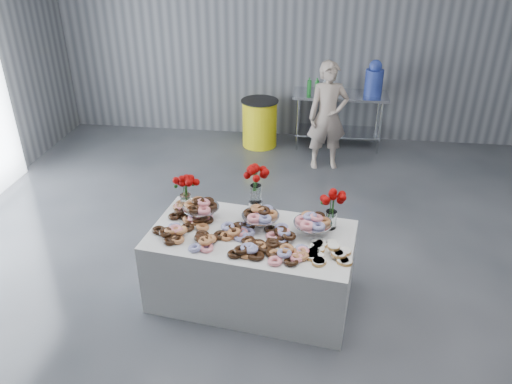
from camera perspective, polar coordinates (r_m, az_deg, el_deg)
ground at (r=5.02m, az=1.23°, el=-12.94°), size 9.00×9.00×0.00m
room_walls at (r=3.92m, az=-2.42°, el=18.44°), size 8.04×9.04×4.02m
display_table at (r=4.90m, az=-0.52°, el=-8.48°), size 2.01×1.24×0.75m
prep_table at (r=8.30m, az=9.47°, el=9.19°), size 1.50×0.60×0.90m
donut_mounds at (r=4.62m, az=-0.63°, el=-4.70°), size 1.89×1.02×0.09m
cake_stand_left at (r=4.88m, az=-6.32°, el=-1.57°), size 0.36×0.36×0.17m
cake_stand_mid at (r=4.72m, az=0.52°, el=-2.52°), size 0.36×0.36×0.17m
cake_stand_right at (r=4.64m, az=6.52°, el=-3.33°), size 0.36×0.36×0.17m
danish_pile at (r=4.42m, az=8.41°, el=-6.60°), size 0.48×0.48×0.11m
bouquet_left at (r=4.96m, az=-8.18°, el=0.86°), size 0.26×0.26×0.42m
bouquet_right at (r=4.68m, az=8.72°, el=-0.99°), size 0.26×0.26×0.42m
bouquet_center at (r=4.79m, az=-0.03°, el=1.28°), size 0.26×0.26×0.57m
water_jug at (r=8.18m, az=13.34°, el=12.42°), size 0.28×0.28×0.55m
drink_bottles at (r=8.07m, az=7.40°, el=11.89°), size 0.54×0.08×0.27m
person at (r=7.46m, az=8.21°, el=8.55°), size 0.65×0.49×1.61m
trash_barrel at (r=8.30m, az=0.42°, el=7.90°), size 0.61×0.61×0.78m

